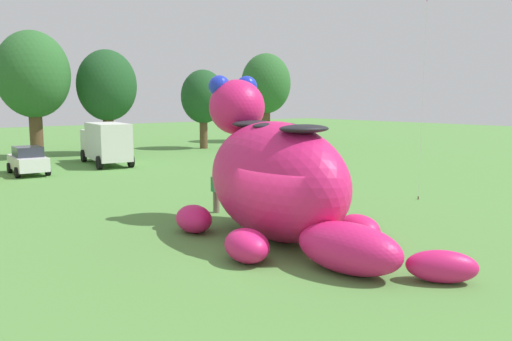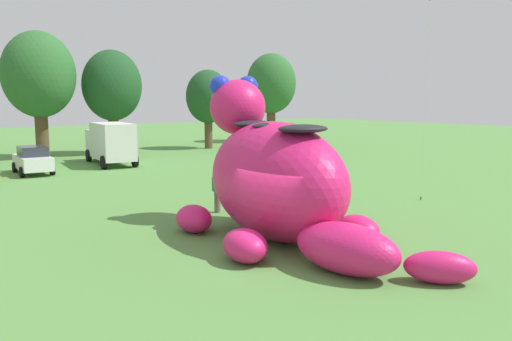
{
  "view_description": "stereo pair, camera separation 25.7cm",
  "coord_description": "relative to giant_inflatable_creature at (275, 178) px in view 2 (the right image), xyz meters",
  "views": [
    {
      "loc": [
        -9.67,
        -11.08,
        4.57
      ],
      "look_at": [
        1.24,
        2.49,
        2.15
      ],
      "focal_mm": 36.0,
      "sensor_mm": 36.0,
      "label": 1
    },
    {
      "loc": [
        -9.47,
        -11.24,
        4.57
      ],
      "look_at": [
        1.24,
        2.49,
        2.15
      ],
      "focal_mm": 36.0,
      "sensor_mm": 36.0,
      "label": 2
    }
  ],
  "objects": [
    {
      "name": "ground_plane",
      "position": [
        -1.26,
        -1.48,
        -1.99
      ],
      "size": [
        160.0,
        160.0,
        0.0
      ],
      "primitive_type": "plane",
      "color": "#568E42"
    },
    {
      "name": "giant_inflatable_creature",
      "position": [
        0.0,
        0.0,
        0.0
      ],
      "size": [
        6.28,
        10.94,
        5.46
      ],
      "color": "#E01E6B",
      "rests_on": "ground"
    },
    {
      "name": "car_white",
      "position": [
        -2.28,
        20.54,
        -1.14
      ],
      "size": [
        2.16,
        4.21,
        1.72
      ],
      "color": "white",
      "rests_on": "ground"
    },
    {
      "name": "box_truck",
      "position": [
        3.34,
        22.06,
        -0.39
      ],
      "size": [
        3.11,
        6.62,
        2.95
      ],
      "color": "silver",
      "rests_on": "ground"
    },
    {
      "name": "tree_centre_left",
      "position": [
        0.72,
        29.16,
        4.4
      ],
      "size": [
        5.51,
        5.51,
        9.78
      ],
      "color": "brown",
      "rests_on": "ground"
    },
    {
      "name": "tree_centre",
      "position": [
        6.38,
        28.69,
        3.66
      ],
      "size": [
        4.87,
        4.87,
        8.65
      ],
      "color": "brown",
      "rests_on": "ground"
    },
    {
      "name": "tree_centre_right",
      "position": [
        15.37,
        27.99,
        2.78
      ],
      "size": [
        4.12,
        4.12,
        7.31
      ],
      "color": "brown",
      "rests_on": "ground"
    },
    {
      "name": "tree_mid_right",
      "position": [
        25.01,
        30.44,
        4.2
      ],
      "size": [
        5.34,
        5.34,
        9.47
      ],
      "color": "brown",
      "rests_on": "ground"
    },
    {
      "name": "spectator_mid_field",
      "position": [
        7.46,
        5.97,
        -1.14
      ],
      "size": [
        0.38,
        0.26,
        1.71
      ],
      "color": "black",
      "rests_on": "ground"
    },
    {
      "name": "spectator_by_cars",
      "position": [
        0.63,
        4.39,
        -1.14
      ],
      "size": [
        0.38,
        0.26,
        1.71
      ],
      "color": "#726656",
      "rests_on": "ground"
    }
  ]
}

